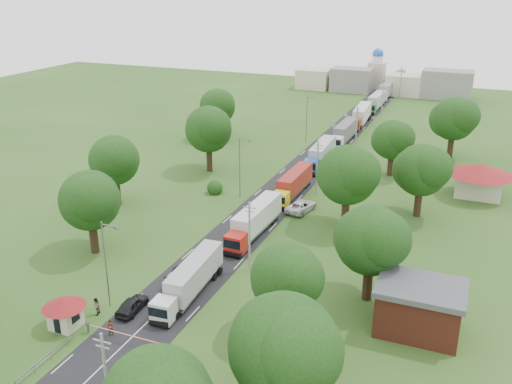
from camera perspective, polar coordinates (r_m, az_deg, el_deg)
The scene contains 45 objects.
ground at distance 77.62m, azimuth -2.37°, elevation -4.81°, with size 260.00×260.00×0.00m, color #274E1A.
road at distance 94.66m, azimuth 2.66°, elevation 0.06°, with size 8.00×200.00×0.04m, color black.
boom_barrier at distance 59.18m, azimuth -14.03°, elevation -13.44°, with size 9.22×0.35×1.18m.
guard_booth at distance 61.77m, azimuth -18.62°, elevation -10.99°, with size 4.40×4.40×3.45m.
info_sign at distance 105.90m, azimuth 8.11°, elevation 3.87°, with size 0.12×3.10×4.10m.
pole_0 at distance 47.16m, azimuth -14.72°, elevation -17.84°, with size 1.60×0.24×9.00m.
pole_1 at distance 67.81m, azimuth -0.65°, elevation -4.40°, with size 1.60×0.24×9.00m.
pole_2 at distance 92.42m, azimuth 6.13°, elevation 2.51°, with size 1.60×0.24×9.00m.
pole_3 at distance 118.54m, azimuth 10.02°, elevation 6.44°, with size 1.60×0.24×9.00m.
pole_4 at distance 145.36m, azimuth 12.52°, elevation 8.92°, with size 1.60×0.24×9.00m.
pole_5 at distance 172.56m, azimuth 14.26°, elevation 10.62°, with size 1.60×0.24×9.00m.
lamp_0 at distance 62.37m, azimuth -14.72°, elevation -6.64°, with size 2.03×0.22×10.00m.
lamp_1 at distance 90.29m, azimuth -1.56°, elevation 2.76°, with size 2.03×0.22×10.00m.
lamp_2 at distance 121.93m, azimuth 5.15°, elevation 7.50°, with size 2.03×0.22×10.00m.
tree_1 at distance 43.90m, azimuth 2.85°, elevation -15.15°, with size 9.60×9.60×12.05m.
tree_2 at distance 55.22m, azimuth 3.10°, elevation -8.49°, with size 8.00×8.00×10.10m.
tree_3 at distance 62.27m, azimuth 11.44°, elevation -4.67°, with size 8.80×8.80×11.07m.
tree_4 at distance 79.71m, azimuth 9.15°, elevation 1.74°, with size 9.60×9.60×12.05m.
tree_5 at distance 86.07m, azimuth 16.23°, elevation 2.16°, with size 8.80×8.80×11.07m.
tree_6 at distance 103.23m, azimuth 13.51°, elevation 5.13°, with size 8.00×8.00×10.10m.
tree_7 at distance 116.61m, azimuth 19.19°, elevation 6.96°, with size 9.60×9.60×12.05m.
tree_10 at distance 74.50m, azimuth -16.24°, elevation -0.75°, with size 8.80×8.80×11.07m.
tree_11 at distance 89.74m, azimuth -13.95°, elevation 3.14°, with size 8.80×8.80×11.07m.
tree_12 at distance 102.88m, azimuth -4.74°, elevation 6.31°, with size 9.60×9.60×12.05m.
tree_13 at distance 123.89m, azimuth -3.87°, elevation 8.54°, with size 8.80×8.80×11.07m.
house_brick at distance 60.15m, azimuth 16.02°, elevation -11.05°, with size 8.60×6.60×5.20m.
house_cream at distance 98.12m, azimuth 21.50°, elevation 1.59°, with size 10.08×10.08×5.80m.
distant_town at distance 178.36m, azimuth 12.93°, elevation 10.66°, with size 52.00×8.00×8.00m.
church at distance 186.63m, azimuth 11.98°, elevation 11.76°, with size 5.00×5.00×12.30m.
truck_0 at distance 64.50m, azimuth -6.53°, elevation -8.63°, with size 3.05×13.76×3.80m.
truck_1 at distance 78.08m, azimuth -0.16°, elevation -2.90°, with size 2.88×14.65×4.05m.
truck_2 at distance 92.34m, azimuth 3.75°, elevation 0.83°, with size 2.47×13.78×3.82m.
truck_3 at distance 108.04m, azimuth 6.51°, elevation 3.81°, with size 2.92×14.58×4.03m.
truck_4 at distance 123.69m, azimuth 8.83°, elevation 5.91°, with size 2.60×14.65×4.06m.
truck_5 at distance 139.34m, azimuth 10.45°, elevation 7.54°, with size 3.33×15.41×4.26m.
truck_6 at distance 156.40m, azimuth 11.91°, elevation 8.84°, with size 2.59×14.46×4.01m.
truck_7 at distance 172.58m, azimuth 12.93°, elevation 9.89°, with size 2.99×14.88×4.12m.
truck_8 at distance 190.29m, azimuth 13.91°, elevation 10.83°, with size 3.07×15.67×4.34m.
car_lane_front at distance 63.22m, azimuth -12.29°, elevation -10.97°, with size 1.86×4.63×1.58m, color black.
car_lane_mid at distance 67.45m, azimuth -7.84°, elevation -8.55°, with size 1.52×4.36×1.44m, color #929599.
car_lane_rear at distance 68.40m, azimuth -7.64°, elevation -8.07°, with size 2.09×5.14×1.49m, color black.
car_verge_near at distance 86.66m, azimuth 4.55°, elevation -1.42°, with size 2.78×6.03×1.68m, color silver.
car_verge_far at distance 104.83m, azimuth 8.15°, elevation 2.38°, with size 1.72×4.27×1.45m, color slate.
pedestrian_near at distance 59.90m, azimuth -14.33°, elevation -13.06°, with size 0.62×0.41×1.69m, color gray.
pedestrian_booth at distance 63.45m, azimuth -15.71°, elevation -11.00°, with size 0.94×0.73×1.93m, color gray.
Camera 1 is at (29.50, -63.41, 33.68)m, focal length 40.00 mm.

